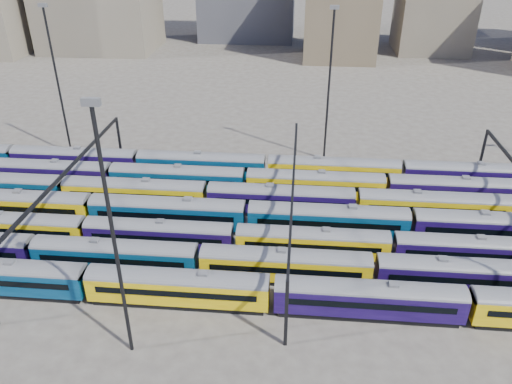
# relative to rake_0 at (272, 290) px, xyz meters

# --- Properties ---
(ground) EXTENTS (500.00, 500.00, 0.00)m
(ground) POSITION_rel_rake_0_xyz_m (-8.32, 15.00, -2.61)
(ground) COLOR #46413B
(ground) RESTS_ON ground
(rake_0) EXTENTS (121.15, 2.96, 4.97)m
(rake_0) POSITION_rel_rake_0_xyz_m (0.00, 0.00, 0.00)
(rake_0) COLOR black
(rake_0) RESTS_ON ground
(rake_1) EXTENTS (119.88, 2.92, 4.92)m
(rake_1) POSITION_rel_rake_0_xyz_m (11.26, 5.00, -0.03)
(rake_1) COLOR black
(rake_1) RESTS_ON ground
(rake_2) EXTENTS (134.35, 2.81, 4.72)m
(rake_2) POSITION_rel_rake_0_xyz_m (4.35, 10.00, -0.13)
(rake_2) COLOR black
(rake_2) RESTS_ON ground
(rake_3) EXTENTS (127.93, 3.12, 5.26)m
(rake_3) POSITION_rel_rake_0_xyz_m (-25.74, 15.00, 0.15)
(rake_3) COLOR black
(rake_3) RESTS_ON ground
(rake_4) EXTENTS (126.01, 3.07, 5.18)m
(rake_4) POSITION_rel_rake_0_xyz_m (-10.59, 20.00, 0.11)
(rake_4) COLOR black
(rake_4) RESTS_ON ground
(rake_5) EXTENTS (103.79, 3.04, 5.12)m
(rake_5) POSITION_rel_rake_0_xyz_m (-16.01, 25.00, 0.08)
(rake_5) COLOR black
(rake_5) RESTS_ON ground
(rake_6) EXTENTS (104.66, 3.07, 5.16)m
(rake_6) POSITION_rel_rake_0_xyz_m (-13.28, 30.00, 0.10)
(rake_6) COLOR black
(rake_6) RESTS_ON ground
(gantry_1) EXTENTS (0.35, 40.35, 8.03)m
(gantry_1) POSITION_rel_rake_0_xyz_m (-28.32, 15.00, 4.18)
(gantry_1) COLOR black
(gantry_1) RESTS_ON ground
(gantry_2) EXTENTS (0.35, 40.35, 8.03)m
(gantry_2) POSITION_rel_rake_0_xyz_m (1.68, 15.00, 4.18)
(gantry_2) COLOR black
(gantry_2) RESTS_ON ground
(mast_1) EXTENTS (1.40, 0.50, 25.60)m
(mast_1) POSITION_rel_rake_0_xyz_m (-38.32, 37.00, 11.36)
(mast_1) COLOR black
(mast_1) RESTS_ON ground
(mast_2) EXTENTS (1.40, 0.50, 25.60)m
(mast_2) POSITION_rel_rake_0_xyz_m (-13.32, -7.00, 11.36)
(mast_2) COLOR black
(mast_2) RESTS_ON ground
(mast_3) EXTENTS (1.40, 0.50, 25.60)m
(mast_3) POSITION_rel_rake_0_xyz_m (6.68, 39.00, 11.36)
(mast_3) COLOR black
(mast_3) RESTS_ON ground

